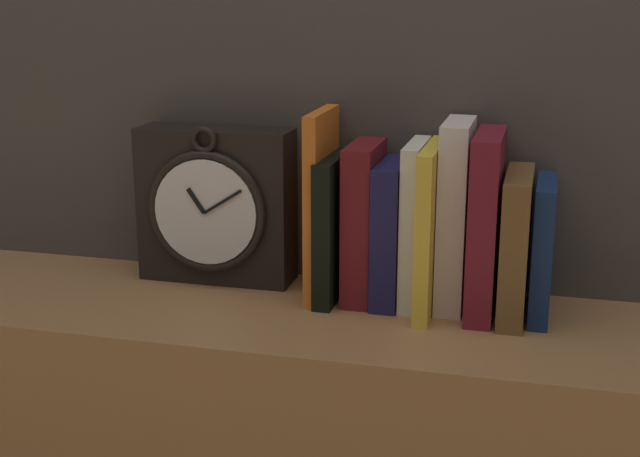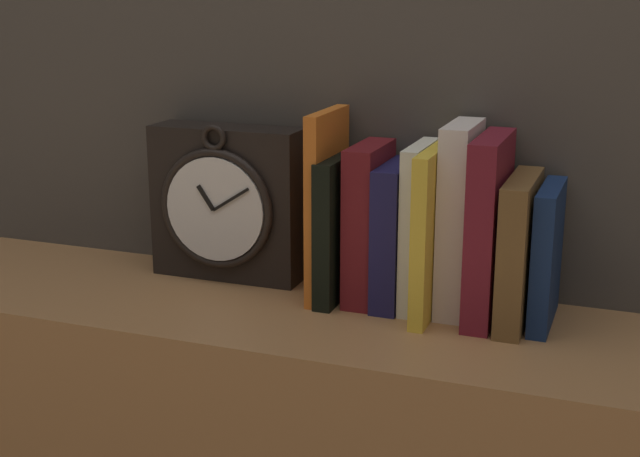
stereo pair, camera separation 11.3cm
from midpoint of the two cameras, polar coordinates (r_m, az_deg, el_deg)
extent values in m
cube|color=black|center=(1.29, -3.37, 1.65)|extent=(0.22, 0.07, 0.22)
torus|color=black|center=(1.25, -4.13, 1.23)|extent=(0.17, 0.01, 0.17)
cylinder|color=silver|center=(1.25, -4.18, 1.19)|extent=(0.15, 0.01, 0.15)
cube|color=black|center=(1.24, -4.76, 1.93)|extent=(0.03, 0.00, 0.04)
cube|color=black|center=(1.23, -3.13, 1.82)|extent=(0.06, 0.00, 0.04)
torus|color=black|center=(1.23, -4.22, 5.80)|extent=(0.04, 0.01, 0.04)
cube|color=orange|center=(1.20, 3.16, 1.48)|extent=(0.02, 0.13, 0.26)
cube|color=black|center=(1.20, 4.06, -0.02)|extent=(0.02, 0.13, 0.20)
cube|color=maroon|center=(1.19, 5.84, 0.31)|extent=(0.04, 0.12, 0.21)
cube|color=#1C1B4C|center=(1.19, 7.58, -0.42)|extent=(0.04, 0.12, 0.19)
cube|color=white|center=(1.18, 9.07, 0.10)|extent=(0.02, 0.12, 0.22)
cube|color=yellow|center=(1.15, 10.03, -0.24)|extent=(0.02, 0.16, 0.22)
cube|color=white|center=(1.17, 11.66, 0.58)|extent=(0.04, 0.12, 0.25)
cube|color=maroon|center=(1.15, 13.53, -0.05)|extent=(0.03, 0.15, 0.24)
cube|color=brown|center=(1.15, 15.38, -1.44)|extent=(0.03, 0.15, 0.19)
cube|color=navy|center=(1.16, 17.07, -1.72)|extent=(0.02, 0.13, 0.18)
camera|label=1|loc=(0.06, -87.14, 0.80)|focal=50.00mm
camera|label=2|loc=(0.06, 92.86, -0.80)|focal=50.00mm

